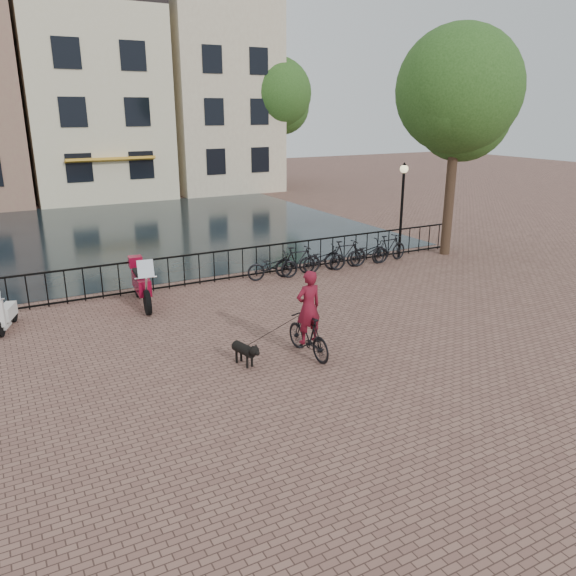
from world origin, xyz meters
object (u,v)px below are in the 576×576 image
lamp_post (403,195)px  scooter (5,306)px  cyclist (308,319)px  motorcycle (141,278)px  dog (244,352)px

lamp_post → scooter: bearing=-176.0°
cyclist → motorcycle: bearing=-67.9°
cyclist → dog: cyclist is taller
dog → motorcycle: size_ratio=0.39×
dog → lamp_post: bearing=19.1°
dog → scooter: (-4.43, 4.76, 0.32)m
lamp_post → dog: lamp_post is taller
cyclist → scooter: cyclist is taller
scooter → motorcycle: bearing=22.5°
lamp_post → dog: size_ratio=3.87×
dog → scooter: scooter is taller
lamp_post → dog: 10.74m
lamp_post → cyclist: size_ratio=1.48×
dog → motorcycle: 5.08m
cyclist → motorcycle: 5.74m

